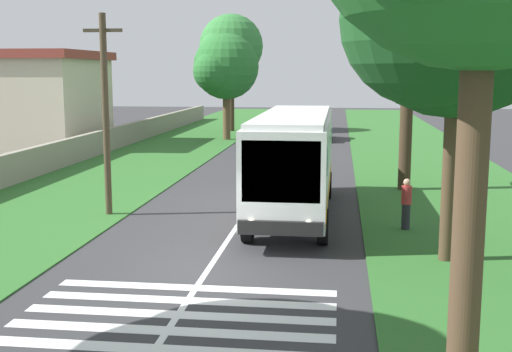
{
  "coord_description": "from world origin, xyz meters",
  "views": [
    {
      "loc": [
        -16.24,
        -3.38,
        5.2
      ],
      "look_at": [
        6.25,
        -0.54,
        1.6
      ],
      "focal_mm": 46.35,
      "sensor_mm": 36.0,
      "label": 1
    }
  ],
  "objects": [
    {
      "name": "trailing_car_3",
      "position": [
        48.09,
        1.57,
        0.67
      ],
      "size": [
        4.3,
        1.78,
        1.43
      ],
      "color": "#145933",
      "rests_on": "ground"
    },
    {
      "name": "utility_pole",
      "position": [
        6.55,
        4.92,
        3.77
      ],
      "size": [
        0.24,
        1.4,
        7.18
      ],
      "color": "#473828",
      "rests_on": "grass_verge_left"
    },
    {
      "name": "roadside_tree_right_2",
      "position": [
        1.84,
        -6.15,
        6.72
      ],
      "size": [
        7.14,
        5.99,
        9.8
      ],
      "color": "#4C3826",
      "rests_on": "grass_verge_right"
    },
    {
      "name": "centre_line",
      "position": [
        15.0,
        0.0,
        0.0
      ],
      "size": [
        110.0,
        0.16,
        0.01
      ],
      "primitive_type": "cube",
      "color": "silver",
      "rests_on": "ground"
    },
    {
      "name": "pedestrian",
      "position": [
        5.49,
        -5.62,
        0.91
      ],
      "size": [
        0.34,
        0.34,
        1.69
      ],
      "color": "#26262D",
      "rests_on": "grass_verge_right"
    },
    {
      "name": "coach_bus",
      "position": [
        7.28,
        -1.8,
        2.15
      ],
      "size": [
        11.16,
        2.62,
        3.73
      ],
      "color": "white",
      "rests_on": "ground"
    },
    {
      "name": "roadside_building",
      "position": [
        27.87,
        17.62,
        3.34
      ],
      "size": [
        9.63,
        8.4,
        6.59
      ],
      "color": "beige",
      "rests_on": "ground"
    },
    {
      "name": "ground",
      "position": [
        0.0,
        0.0,
        0.0
      ],
      "size": [
        160.0,
        160.0,
        0.0
      ],
      "primitive_type": "plane",
      "color": "#333335"
    },
    {
      "name": "trailing_car_2",
      "position": [
        39.19,
        2.05,
        0.67
      ],
      "size": [
        4.3,
        1.78,
        1.43
      ],
      "color": "silver",
      "rests_on": "ground"
    },
    {
      "name": "zebra_crossing",
      "position": [
        -2.95,
        0.0,
        0.0
      ],
      "size": [
        4.05,
        6.8,
        0.01
      ],
      "color": "silver",
      "rests_on": "ground"
    },
    {
      "name": "trailing_car_1",
      "position": [
        34.02,
        -1.95,
        0.67
      ],
      "size": [
        4.3,
        1.78,
        1.43
      ],
      "color": "#B7A893",
      "rests_on": "ground"
    },
    {
      "name": "roadside_tree_left_1",
      "position": [
        33.63,
        5.27,
        5.41
      ],
      "size": [
        5.93,
        4.95,
        7.99
      ],
      "color": "brown",
      "rests_on": "grass_verge_left"
    },
    {
      "name": "grass_verge_left",
      "position": [
        15.0,
        8.2,
        0.02
      ],
      "size": [
        120.0,
        8.0,
        0.04
      ],
      "primitive_type": "cube",
      "color": "#2D6628",
      "rests_on": "ground"
    },
    {
      "name": "roadside_wall",
      "position": [
        20.0,
        11.6,
        0.77
      ],
      "size": [
        70.0,
        0.4,
        1.46
      ],
      "primitive_type": "cube",
      "color": "gray",
      "rests_on": "grass_verge_left"
    },
    {
      "name": "grass_verge_right",
      "position": [
        15.0,
        -8.2,
        0.02
      ],
      "size": [
        120.0,
        8.0,
        0.04
      ],
      "primitive_type": "cube",
      "color": "#2D6628",
      "rests_on": "ground"
    },
    {
      "name": "trailing_car_0",
      "position": [
        26.62,
        1.51,
        0.67
      ],
      "size": [
        4.3,
        1.78,
        1.43
      ],
      "color": "#145933",
      "rests_on": "ground"
    },
    {
      "name": "roadside_tree_left_2",
      "position": [
        40.96,
        6.1,
        7.18
      ],
      "size": [
        6.45,
        5.49,
        10.04
      ],
      "color": "#3D2D1E",
      "rests_on": "grass_verge_left"
    }
  ]
}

